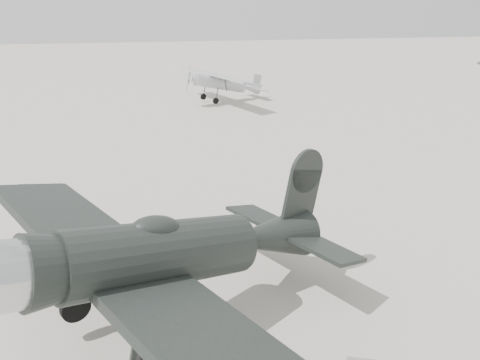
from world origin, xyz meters
name	(u,v)px	position (x,y,z in m)	size (l,w,h in m)	color
ground	(289,253)	(0.00, 0.00, 0.00)	(160.00, 160.00, 0.00)	#ADA99A
lowwing_monoplane	(176,253)	(-3.92, -3.27, 2.34)	(10.88, 12.95, 4.43)	black
highwing_monoplane	(223,81)	(1.36, 24.49, 1.76)	(7.33, 9.68, 2.81)	#A0A3A6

